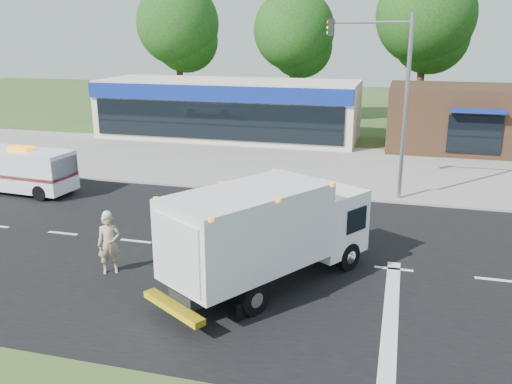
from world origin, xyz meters
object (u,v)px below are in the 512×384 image
at_px(ambulance_van, 26,170).
at_px(emergency_worker, 109,243).
at_px(traffic_signal_pole, 391,88).
at_px(ems_box_truck, 268,229).

bearing_deg(ambulance_van, emergency_worker, -35.18).
bearing_deg(emergency_worker, traffic_signal_pole, 22.64).
height_order(emergency_worker, traffic_signal_pole, traffic_signal_pole).
bearing_deg(emergency_worker, ambulance_van, 110.69).
relative_size(ems_box_truck, traffic_signal_pole, 0.89).
relative_size(ambulance_van, traffic_signal_pole, 0.60).
xyz_separation_m(ems_box_truck, traffic_signal_pole, (2.94, 9.79, 3.13)).
distance_m(ambulance_van, traffic_signal_pole, 16.83).
distance_m(ems_box_truck, ambulance_van, 14.60).
relative_size(emergency_worker, ambulance_van, 0.42).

